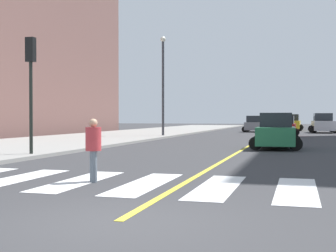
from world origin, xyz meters
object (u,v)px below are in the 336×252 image
object	(u,v)px
car_gray_nearest	(255,124)
pedestrian_crossing	(93,147)
car_red_second	(285,127)
car_yellow_fifth	(292,123)
car_black_third	(293,123)
car_silver_fourth	(323,124)
traffic_light_far_corner	(31,72)
street_lamp	(163,78)
car_green_sixth	(276,132)

from	to	relation	value
car_gray_nearest	pedestrian_crossing	distance (m)	41.48
car_red_second	car_yellow_fifth	xyz separation A→B (m)	(0.32, 17.13, 0.11)
car_gray_nearest	car_black_third	world-z (taller)	car_gray_nearest
car_gray_nearest	pedestrian_crossing	bearing A→B (deg)	-89.16
car_silver_fourth	traffic_light_far_corner	world-z (taller)	traffic_light_far_corner
car_red_second	traffic_light_far_corner	distance (m)	26.77
pedestrian_crossing	street_lamp	bearing A→B (deg)	-11.26
car_gray_nearest	car_green_sixth	xyz separation A→B (m)	(3.62, -27.51, 0.03)
car_silver_fourth	car_black_third	bearing A→B (deg)	-79.55
car_silver_fourth	car_yellow_fifth	distance (m)	8.15
traffic_light_far_corner	car_black_third	bearing A→B (deg)	78.58
car_silver_fourth	car_red_second	bearing A→B (deg)	66.98
car_green_sixth	traffic_light_far_corner	xyz separation A→B (m)	(-9.45, -8.07, 2.63)
car_silver_fourth	car_green_sixth	distance (m)	26.78
car_silver_fourth	street_lamp	xyz separation A→B (m)	(-13.32, -14.69, 3.95)
car_silver_fourth	car_green_sixth	size ratio (longest dim) A/B	1.11
car_red_second	traffic_light_far_corner	bearing A→B (deg)	70.28
car_red_second	car_yellow_fifth	size ratio (longest dim) A/B	0.88
car_gray_nearest	traffic_light_far_corner	distance (m)	36.15
car_gray_nearest	car_red_second	xyz separation A→B (m)	(3.59, -10.66, -0.02)
car_yellow_fifth	car_black_third	bearing A→B (deg)	-89.15
car_yellow_fifth	street_lamp	size ratio (longest dim) A/B	0.56
car_gray_nearest	car_yellow_fifth	bearing A→B (deg)	60.08
car_black_third	street_lamp	bearing A→B (deg)	73.08
pedestrian_crossing	car_gray_nearest	bearing A→B (deg)	-24.31
car_green_sixth	street_lamp	world-z (taller)	street_lamp
traffic_light_far_corner	pedestrian_crossing	world-z (taller)	traffic_light_far_corner
car_yellow_fifth	traffic_light_far_corner	size ratio (longest dim) A/B	0.96
car_green_sixth	street_lamp	xyz separation A→B (m)	(-9.70, 11.85, 4.04)
car_green_sixth	pedestrian_crossing	world-z (taller)	car_green_sixth
car_silver_fourth	traffic_light_far_corner	bearing A→B (deg)	66.94
car_red_second	car_silver_fourth	size ratio (longest dim) A/B	0.85
car_green_sixth	pedestrian_crossing	bearing A→B (deg)	73.00
car_black_third	car_green_sixth	distance (m)	40.69
street_lamp	car_red_second	bearing A→B (deg)	27.33
traffic_light_far_corner	car_red_second	bearing A→B (deg)	69.30
car_red_second	car_yellow_fifth	distance (m)	17.14
car_silver_fourth	car_green_sixth	bearing A→B (deg)	79.86
car_gray_nearest	traffic_light_far_corner	xyz separation A→B (m)	(-5.83, -35.57, 2.66)
pedestrian_crossing	street_lamp	distance (m)	26.77
car_red_second	pedestrian_crossing	xyz separation A→B (m)	(-3.86, -30.82, 0.06)
car_gray_nearest	pedestrian_crossing	world-z (taller)	car_gray_nearest
car_red_second	car_yellow_fifth	world-z (taller)	car_yellow_fifth
pedestrian_crossing	car_green_sixth	bearing A→B (deg)	-39.49
traffic_light_far_corner	pedestrian_crossing	size ratio (longest dim) A/B	2.96
car_red_second	car_yellow_fifth	bearing A→B (deg)	-90.09
car_black_third	car_gray_nearest	bearing A→B (deg)	75.43
car_black_third	pedestrian_crossing	world-z (taller)	car_black_third
car_silver_fourth	car_green_sixth	world-z (taller)	car_silver_fourth
car_gray_nearest	car_black_third	bearing A→B (deg)	74.27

